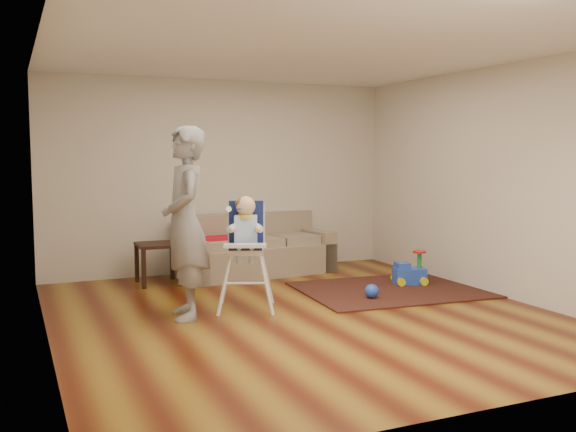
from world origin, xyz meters
name	(u,v)px	position (x,y,z in m)	size (l,w,h in m)	color
ground	(303,314)	(0.00, 0.00, 0.00)	(5.50, 5.50, 0.00)	#491709
room_envelope	(283,135)	(0.00, 0.53, 1.88)	(5.04, 5.52, 2.72)	beige
sofa	(256,245)	(0.34, 2.30, 0.41)	(2.23, 1.11, 0.83)	gray
side_table	(159,264)	(-1.04, 2.19, 0.27)	(0.53, 0.53, 0.53)	black
area_rug	(393,290)	(1.52, 0.64, 0.01)	(2.23, 1.68, 0.02)	#32140E
ride_on_toy	(409,267)	(1.88, 0.82, 0.23)	(0.39, 0.28, 0.43)	blue
toy_ball	(372,291)	(1.02, 0.31, 0.10)	(0.16, 0.16, 0.16)	blue
high_chair	(246,255)	(-0.47, 0.46, 0.59)	(0.74, 0.74, 1.24)	white
adult	(185,223)	(-1.15, 0.36, 0.98)	(0.71, 0.47, 1.95)	gray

